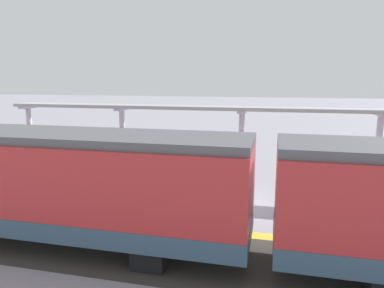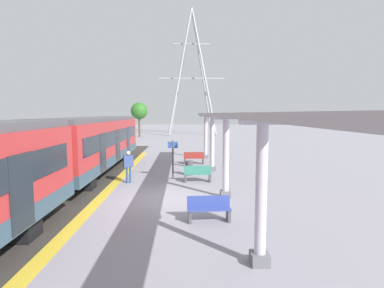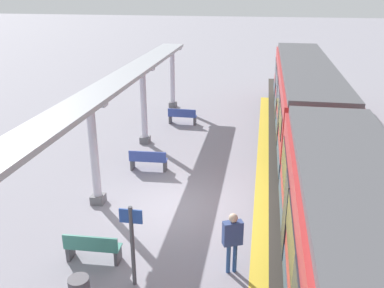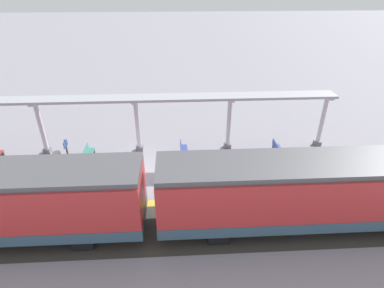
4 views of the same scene
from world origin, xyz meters
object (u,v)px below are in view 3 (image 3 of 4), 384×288
(canopy_pillar_nearest, at_px, (172,77))
(bench_extra_slot, at_px, (182,116))
(canopy_pillar_second, at_px, (144,106))
(bench_mid_platform, at_px, (148,160))
(passenger_waiting_near_edge, at_px, (232,236))
(platform_info_sign, at_px, (132,239))
(bench_near_end, at_px, (92,247))
(train_near_carriage, at_px, (304,96))
(canopy_pillar_third, at_px, (94,154))

(canopy_pillar_nearest, height_order, bench_extra_slot, canopy_pillar_nearest)
(canopy_pillar_second, bearing_deg, bench_mid_platform, 108.12)
(passenger_waiting_near_edge, bearing_deg, platform_info_sign, 20.75)
(canopy_pillar_second, xyz_separation_m, bench_near_end, (-1.08, 9.00, -1.37))
(train_near_carriage, height_order, bench_extra_slot, train_near_carriage)
(train_near_carriage, height_order, canopy_pillar_second, canopy_pillar_second)
(canopy_pillar_third, relative_size, passenger_waiting_near_edge, 2.07)
(canopy_pillar_third, bearing_deg, bench_extra_slot, -97.65)
(bench_extra_slot, bearing_deg, canopy_pillar_second, 68.43)
(bench_extra_slot, bearing_deg, canopy_pillar_nearest, -69.31)
(bench_mid_platform, relative_size, platform_info_sign, 0.69)
(canopy_pillar_third, height_order, platform_info_sign, canopy_pillar_third)
(bench_extra_slot, bearing_deg, bench_near_end, 89.44)
(bench_mid_platform, bearing_deg, train_near_carriage, -137.06)
(canopy_pillar_third, distance_m, passenger_waiting_near_edge, 5.65)
(canopy_pillar_second, height_order, bench_near_end, canopy_pillar_second)
(bench_extra_slot, relative_size, platform_info_sign, 0.69)
(train_near_carriage, relative_size, canopy_pillar_third, 4.05)
(canopy_pillar_nearest, relative_size, platform_info_sign, 1.63)
(canopy_pillar_second, distance_m, canopy_pillar_third, 5.91)
(canopy_pillar_second, xyz_separation_m, canopy_pillar_third, (0.00, 5.91, 0.00))
(bench_near_end, xyz_separation_m, bench_mid_platform, (0.09, -5.98, 0.00))
(canopy_pillar_nearest, height_order, bench_mid_platform, canopy_pillar_nearest)
(bench_mid_platform, height_order, platform_info_sign, platform_info_sign)
(bench_near_end, bearing_deg, canopy_pillar_nearest, -85.92)
(canopy_pillar_nearest, distance_m, passenger_waiting_near_edge, 15.79)
(canopy_pillar_second, distance_m, platform_info_sign, 10.01)
(bench_extra_slot, distance_m, platform_info_sign, 12.82)
(bench_near_end, bearing_deg, train_near_carriage, -117.80)
(bench_mid_platform, bearing_deg, bench_near_end, 90.91)
(canopy_pillar_nearest, bearing_deg, platform_info_sign, 98.76)
(train_near_carriage, height_order, passenger_waiting_near_edge, train_near_carriage)
(bench_near_end, relative_size, passenger_waiting_near_edge, 0.88)
(bench_extra_slot, bearing_deg, canopy_pillar_third, 82.35)
(canopy_pillar_nearest, distance_m, platform_info_sign, 16.11)
(bench_near_end, height_order, passenger_waiting_near_edge, passenger_waiting_near_edge)
(canopy_pillar_nearest, distance_m, bench_near_end, 15.32)
(train_near_carriage, bearing_deg, bench_near_end, 62.20)
(train_near_carriage, bearing_deg, canopy_pillar_second, 21.54)
(canopy_pillar_second, bearing_deg, canopy_pillar_nearest, -90.00)
(bench_extra_slot, xyz_separation_m, platform_info_sign, (-1.25, 12.73, 0.89))
(bench_near_end, distance_m, bench_mid_platform, 5.98)
(bench_near_end, distance_m, platform_info_sign, 1.77)
(canopy_pillar_nearest, xyz_separation_m, passenger_waiting_near_edge, (-4.80, 15.02, -0.73))
(bench_mid_platform, relative_size, bench_extra_slot, 1.01)
(canopy_pillar_second, height_order, platform_info_sign, canopy_pillar_second)
(canopy_pillar_third, relative_size, bench_near_end, 2.36)
(canopy_pillar_second, distance_m, passenger_waiting_near_edge, 10.05)
(passenger_waiting_near_edge, bearing_deg, bench_near_end, 3.03)
(canopy_pillar_third, distance_m, bench_extra_slot, 9.13)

